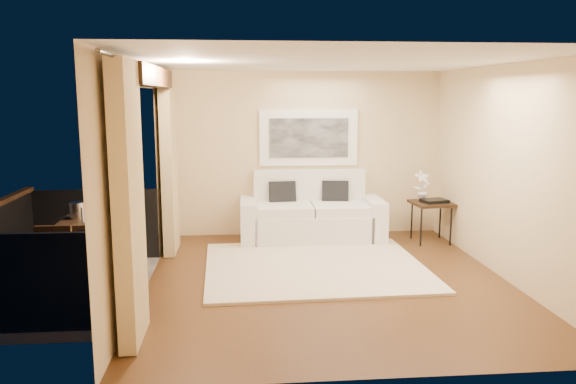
{
  "coord_description": "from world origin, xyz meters",
  "views": [
    {
      "loc": [
        -1.09,
        -6.71,
        2.31
      ],
      "look_at": [
        -0.46,
        0.55,
        1.05
      ],
      "focal_mm": 35.0,
      "sensor_mm": 36.0,
      "label": 1
    }
  ],
  "objects": [
    {
      "name": "ice_bucket",
      "position": [
        -3.07,
        0.18,
        0.93
      ],
      "size": [
        0.18,
        0.18,
        0.2
      ],
      "primitive_type": "cylinder",
      "color": "silver",
      "rests_on": "bistro_table"
    },
    {
      "name": "curtains",
      "position": [
        -2.11,
        0.0,
        1.34
      ],
      "size": [
        0.16,
        4.8,
        2.64
      ],
      "color": "#D3BA82",
      "rests_on": "ground"
    },
    {
      "name": "tray",
      "position": [
        1.96,
        1.73,
        0.67
      ],
      "size": [
        0.43,
        0.36,
        0.05
      ],
      "primitive_type": "cube",
      "rotation": [
        0.0,
        0.0,
        0.22
      ],
      "color": "black",
      "rests_on": "side_table"
    },
    {
      "name": "floor",
      "position": [
        0.0,
        0.0,
        0.0
      ],
      "size": [
        5.0,
        5.0,
        0.0
      ],
      "primitive_type": "plane",
      "color": "#563419",
      "rests_on": "ground"
    },
    {
      "name": "glass_b",
      "position": [
        -2.69,
        0.19,
        0.89
      ],
      "size": [
        0.06,
        0.06,
        0.12
      ],
      "primitive_type": "cylinder",
      "color": "white",
      "rests_on": "bistro_table"
    },
    {
      "name": "balcony_chair_near",
      "position": [
        -3.13,
        -0.63,
        0.52
      ],
      "size": [
        0.39,
        0.4,
        0.9
      ],
      "rotation": [
        0.0,
        0.0,
        -0.0
      ],
      "color": "black",
      "rests_on": "balcony"
    },
    {
      "name": "sofa",
      "position": [
        0.06,
        2.1,
        0.39
      ],
      "size": [
        2.28,
        1.01,
        1.09
      ],
      "rotation": [
        0.0,
        0.0,
        -0.01
      ],
      "color": "white",
      "rests_on": "floor"
    },
    {
      "name": "artwork",
      "position": [
        0.06,
        2.46,
        1.62
      ],
      "size": [
        1.62,
        0.07,
        0.92
      ],
      "color": "white",
      "rests_on": "room_shell"
    },
    {
      "name": "room_shell",
      "position": [
        -2.13,
        0.0,
        2.52
      ],
      "size": [
        5.0,
        6.4,
        5.0
      ],
      "color": "white",
      "rests_on": "ground"
    },
    {
      "name": "side_table",
      "position": [
        1.93,
        1.75,
        0.59
      ],
      "size": [
        0.64,
        0.64,
        0.65
      ],
      "rotation": [
        0.0,
        0.0,
        0.09
      ],
      "color": "black",
      "rests_on": "floor"
    },
    {
      "name": "candle",
      "position": [
        -2.83,
        0.28,
        0.86
      ],
      "size": [
        0.06,
        0.06,
        0.07
      ],
      "primitive_type": "cylinder",
      "color": "red",
      "rests_on": "bistro_table"
    },
    {
      "name": "balcony",
      "position": [
        -3.31,
        0.0,
        0.18
      ],
      "size": [
        1.81,
        2.6,
        1.17
      ],
      "color": "#605B56",
      "rests_on": "ground"
    },
    {
      "name": "vase",
      "position": [
        -2.95,
        -0.03,
        0.92
      ],
      "size": [
        0.04,
        0.04,
        0.18
      ],
      "primitive_type": "cylinder",
      "color": "silver",
      "rests_on": "bistro_table"
    },
    {
      "name": "rug",
      "position": [
        -0.09,
        0.55,
        0.02
      ],
      "size": [
        3.0,
        2.64,
        0.04
      ],
      "primitive_type": "cube",
      "rotation": [
        0.0,
        0.0,
        0.03
      ],
      "color": "beige",
      "rests_on": "floor"
    },
    {
      "name": "glass_a",
      "position": [
        -2.72,
        0.07,
        0.89
      ],
      "size": [
        0.06,
        0.06,
        0.12
      ],
      "primitive_type": "cylinder",
      "color": "silver",
      "rests_on": "bistro_table"
    },
    {
      "name": "orchid",
      "position": [
        1.81,
        1.89,
        0.89
      ],
      "size": [
        0.29,
        0.22,
        0.49
      ],
      "primitive_type": "imported",
      "rotation": [
        0.0,
        0.0,
        0.21
      ],
      "color": "white",
      "rests_on": "side_table"
    },
    {
      "name": "bistro_table",
      "position": [
        -2.89,
        0.12,
        0.75
      ],
      "size": [
        0.72,
        0.72,
        0.83
      ],
      "rotation": [
        0.0,
        0.0,
        0.03
      ],
      "color": "black",
      "rests_on": "balcony"
    },
    {
      "name": "balcony_chair_far",
      "position": [
        -2.81,
        0.47,
        0.63
      ],
      "size": [
        0.54,
        0.54,
        1.08
      ],
      "rotation": [
        0.0,
        0.0,
        3.31
      ],
      "color": "black",
      "rests_on": "balcony"
    }
  ]
}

